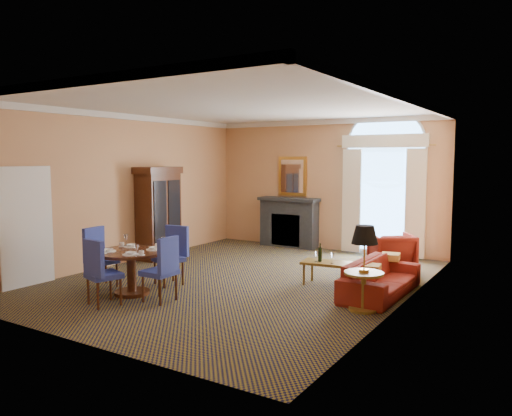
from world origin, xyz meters
The scene contains 12 objects.
ground centered at (0.00, 0.00, 0.00)m, with size 7.50×7.50×0.00m, color black.
room_envelope centered at (-0.03, 0.67, 2.51)m, with size 6.04×7.52×3.45m.
armoire centered at (-2.72, 0.69, 1.00)m, with size 0.59×1.05×2.07m.
dining_table centered at (-0.99, -1.83, 0.55)m, with size 1.17×1.17×0.93m.
dining_chair_north centered at (-0.88, -0.92, 0.60)m, with size 0.60×0.60×1.04m.
dining_chair_south centered at (-0.88, -2.59, 0.60)m, with size 0.58×0.58×1.04m.
dining_chair_east centered at (-0.21, -1.90, 0.60)m, with size 0.50×0.49×1.04m.
dining_chair_west centered at (-1.88, -1.76, 0.60)m, with size 0.55×0.55×1.04m.
sofa centered at (2.55, 0.30, 0.29)m, with size 1.99×0.78×0.58m, color maroon.
armchair centered at (2.16, 2.21, 0.38)m, with size 0.81×0.83×0.76m, color maroon.
coffee_table centered at (1.52, 0.40, 0.40)m, with size 0.90×0.58×0.76m.
side_table centered at (2.60, -0.66, 0.81)m, with size 0.59×0.59×1.25m.
Camera 1 is at (5.06, -7.64, 2.26)m, focal length 35.00 mm.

